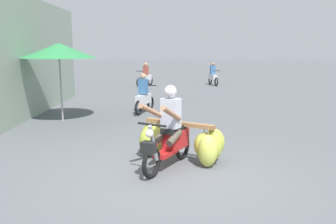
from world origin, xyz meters
The scene contains 6 objects.
ground_plane centered at (0.00, 0.00, 0.00)m, with size 120.00×120.00×0.00m, color #56595E.
motorbike_main_loaded centered at (0.06, 0.82, 0.47)m, with size 1.85×2.01×1.58m.
motorbike_distant_ahead_left centered at (-1.39, 15.09, 0.57)m, with size 0.97×1.40×1.40m.
motorbike_distant_ahead_right centered at (-0.91, 6.09, 0.57)m, with size 0.71×1.56×1.40m.
motorbike_distant_far_ahead centered at (2.76, 15.42, 0.57)m, with size 0.58×1.60×1.40m.
market_umbrella_near_shop centered at (-3.39, 4.80, 2.18)m, with size 2.26×2.26×2.41m.
Camera 1 is at (-0.13, -5.81, 2.25)m, focal length 36.67 mm.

